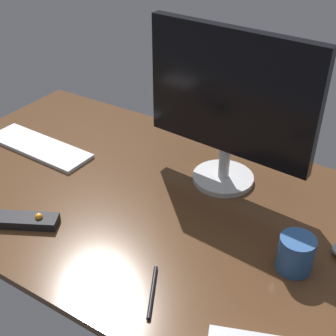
{
  "coord_description": "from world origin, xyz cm",
  "views": [
    {
      "loc": [
        62.13,
        -82.99,
        78.75
      ],
      "look_at": [
        5.55,
        7.76,
        8.0
      ],
      "focal_mm": 48.09,
      "sensor_mm": 36.0,
      "label": 1
    }
  ],
  "objects_px": {
    "keyboard": "(39,147)",
    "media_remote": "(27,220)",
    "pen": "(152,292)",
    "coffee_mug": "(296,253)",
    "monitor": "(229,102)"
  },
  "relations": [
    {
      "from": "keyboard",
      "to": "media_remote",
      "type": "relative_size",
      "value": 2.25
    },
    {
      "from": "keyboard",
      "to": "pen",
      "type": "distance_m",
      "value": 0.73
    },
    {
      "from": "keyboard",
      "to": "media_remote",
      "type": "height_order",
      "value": "media_remote"
    },
    {
      "from": "coffee_mug",
      "to": "pen",
      "type": "height_order",
      "value": "coffee_mug"
    },
    {
      "from": "monitor",
      "to": "pen",
      "type": "xyz_separation_m",
      "value": [
        0.06,
        -0.47,
        -0.25
      ]
    },
    {
      "from": "keyboard",
      "to": "media_remote",
      "type": "bearing_deg",
      "value": -46.94
    },
    {
      "from": "keyboard",
      "to": "coffee_mug",
      "type": "distance_m",
      "value": 0.9
    },
    {
      "from": "keyboard",
      "to": "pen",
      "type": "xyz_separation_m",
      "value": [
        0.66,
        -0.31,
        -0.0
      ]
    },
    {
      "from": "coffee_mug",
      "to": "pen",
      "type": "distance_m",
      "value": 0.33
    },
    {
      "from": "keyboard",
      "to": "pen",
      "type": "bearing_deg",
      "value": -23.34
    },
    {
      "from": "keyboard",
      "to": "media_remote",
      "type": "distance_m",
      "value": 0.39
    },
    {
      "from": "media_remote",
      "to": "coffee_mug",
      "type": "bearing_deg",
      "value": -8.8
    },
    {
      "from": "keyboard",
      "to": "coffee_mug",
      "type": "bearing_deg",
      "value": -2.82
    },
    {
      "from": "media_remote",
      "to": "keyboard",
      "type": "bearing_deg",
      "value": 103.44
    },
    {
      "from": "pen",
      "to": "media_remote",
      "type": "bearing_deg",
      "value": -119.82
    }
  ]
}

